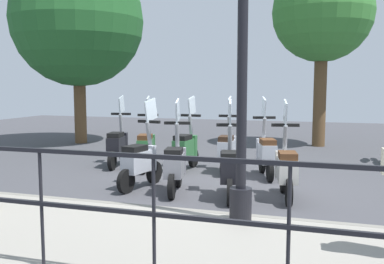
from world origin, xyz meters
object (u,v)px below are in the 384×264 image
tree_distant (323,13)px  scooter_near_1 (230,168)px  lamp_post_near (243,45)px  tree_large (78,21)px  scooter_near_0 (286,168)px  scooter_far_2 (186,148)px  scooter_far_0 (266,152)px  scooter_far_1 (227,149)px  scooter_far_3 (146,147)px  scooter_near_2 (175,164)px  scooter_near_3 (140,161)px  scooter_far_4 (118,145)px

tree_distant → scooter_near_1: (-6.42, 1.25, -3.30)m
lamp_post_near → tree_large: 9.10m
scooter_near_0 → scooter_far_2: same height
tree_distant → scooter_far_0: bearing=169.0°
tree_distant → scooter_far_1: size_ratio=3.40×
scooter_far_2 → scooter_far_0: bearing=-89.5°
scooter_far_3 → scooter_far_2: bearing=-93.3°
tree_distant → scooter_near_2: bearing=161.0°
scooter_near_2 → scooter_near_3: 0.68m
scooter_near_1 → scooter_far_3: same height
tree_large → scooter_far_3: size_ratio=3.67×
scooter_near_0 → scooter_far_1: 2.18m
tree_large → scooter_near_1: 8.25m
scooter_near_1 → tree_large: bearing=36.7°
tree_distant → scooter_far_2: (-4.56, 2.58, -3.30)m
lamp_post_near → scooter_near_0: (1.74, -0.39, -1.74)m
tree_distant → scooter_far_0: size_ratio=3.40×
scooter_near_2 → scooter_far_1: bearing=-25.1°
scooter_far_2 → scooter_near_3: bearing=176.2°
tree_large → scooter_far_1: 6.86m
lamp_post_near → scooter_far_1: bearing=15.0°
tree_large → scooter_far_0: bearing=-118.5°
tree_large → scooter_far_3: tree_large is taller
tree_large → scooter_far_3: (-3.30, -3.59, -3.19)m
scooter_far_3 → scooter_near_0: bearing=-130.6°
scooter_near_0 → tree_distant: bearing=-14.7°
tree_large → scooter_near_2: (-4.93, -4.80, -3.19)m
scooter_near_3 → scooter_far_1: (1.76, -1.13, 0.00)m
scooter_near_2 → scooter_near_1: bearing=-106.4°
scooter_far_4 → scooter_near_1: bearing=-132.6°
tree_large → scooter_far_1: tree_large is taller
lamp_post_near → tree_distant: (7.93, -0.80, 1.56)m
scooter_near_3 → tree_large: bearing=52.1°
scooter_far_1 → scooter_far_3: same height
scooter_far_1 → scooter_near_1: bearing=-169.9°
scooter_near_0 → scooter_far_2: 2.72m
tree_large → tree_distant: tree_large is taller
scooter_near_1 → scooter_far_3: size_ratio=1.00×
scooter_near_0 → tree_large: bearing=43.0°
scooter_near_1 → scooter_far_2: same height
scooter_near_1 → scooter_far_3: bearing=39.2°
scooter_far_0 → scooter_far_4: bearing=69.6°
tree_large → scooter_far_4: size_ratio=3.67×
scooter_near_1 → lamp_post_near: bearing=-175.3°
tree_large → scooter_near_3: tree_large is taller
scooter_near_2 → scooter_near_0: bearing=-96.7°
tree_distant → scooter_near_1: 7.33m
scooter_far_3 → lamp_post_near: bearing=-155.3°
scooter_near_1 → scooter_far_4: (1.87, 2.88, 0.00)m
scooter_near_1 → scooter_far_4: 3.43m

